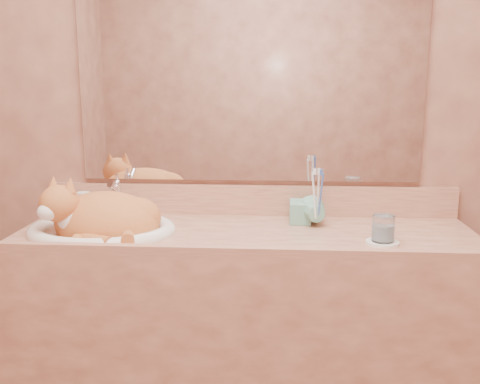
# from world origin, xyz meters

# --- Properties ---
(wall_back) EXTENTS (2.40, 0.02, 2.50)m
(wall_back) POSITION_xyz_m (0.00, 1.00, 1.25)
(wall_back) COLOR brown
(wall_back) RESTS_ON ground
(vanity_counter) EXTENTS (1.60, 0.55, 0.85)m
(vanity_counter) POSITION_xyz_m (0.00, 0.72, 0.42)
(vanity_counter) COLOR #955843
(vanity_counter) RESTS_ON floor
(mirror) EXTENTS (1.30, 0.02, 0.80)m
(mirror) POSITION_xyz_m (0.00, 0.99, 1.39)
(mirror) COLOR white
(mirror) RESTS_ON wall_back
(sink_basin) EXTENTS (0.58, 0.51, 0.16)m
(sink_basin) POSITION_xyz_m (-0.50, 0.70, 0.93)
(sink_basin) COLOR white
(sink_basin) RESTS_ON vanity_counter
(faucet) EXTENTS (0.08, 0.12, 0.16)m
(faucet) POSITION_xyz_m (-0.50, 0.90, 0.93)
(faucet) COLOR silver
(faucet) RESTS_ON vanity_counter
(cat) EXTENTS (0.46, 0.41, 0.21)m
(cat) POSITION_xyz_m (-0.50, 0.70, 0.91)
(cat) COLOR #B85D2A
(cat) RESTS_ON sink_basin
(soap_dispenser) EXTENTS (0.08, 0.08, 0.17)m
(soap_dispenser) POSITION_xyz_m (0.19, 0.83, 0.94)
(soap_dispenser) COLOR #6DAF97
(soap_dispenser) RESTS_ON vanity_counter
(toothbrush_cup) EXTENTS (0.12, 0.12, 0.09)m
(toothbrush_cup) POSITION_xyz_m (0.25, 0.80, 0.90)
(toothbrush_cup) COLOR #6DAF97
(toothbrush_cup) RESTS_ON vanity_counter
(toothbrushes) EXTENTS (0.04, 0.04, 0.22)m
(toothbrushes) POSITION_xyz_m (0.25, 0.80, 0.98)
(toothbrushes) COLOR white
(toothbrushes) RESTS_ON toothbrush_cup
(saucer) EXTENTS (0.11, 0.11, 0.01)m
(saucer) POSITION_xyz_m (0.45, 0.62, 0.85)
(saucer) COLOR white
(saucer) RESTS_ON vanity_counter
(water_glass) EXTENTS (0.07, 0.07, 0.09)m
(water_glass) POSITION_xyz_m (0.45, 0.62, 0.90)
(water_glass) COLOR silver
(water_glass) RESTS_ON saucer
(lotion_bottle) EXTENTS (0.05, 0.05, 0.11)m
(lotion_bottle) POSITION_xyz_m (-0.62, 0.85, 0.91)
(lotion_bottle) COLOR white
(lotion_bottle) RESTS_ON vanity_counter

